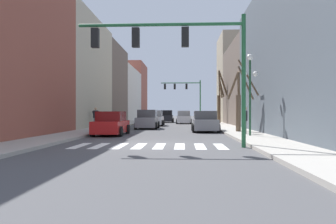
{
  "coord_description": "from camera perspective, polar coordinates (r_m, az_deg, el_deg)",
  "views": [
    {
      "loc": [
        1.51,
        -15.31,
        1.51
      ],
      "look_at": [
        -0.49,
        27.46,
        1.54
      ],
      "focal_mm": 35.0,
      "sensor_mm": 36.0,
      "label": 1
    }
  ],
  "objects": [
    {
      "name": "car_parked_left_near",
      "position": [
        21.88,
        -9.85,
        -2.08
      ],
      "size": [
        1.97,
        4.29,
        1.56
      ],
      "rotation": [
        0.0,
        0.0,
        1.57
      ],
      "color": "red",
      "rests_on": "ground_plane"
    },
    {
      "name": "sidewalk_left",
      "position": [
        16.93,
        -22.12,
        -4.9
      ],
      "size": [
        2.45,
        90.0,
        0.15
      ],
      "color": "#ADA89E",
      "rests_on": "ground_plane"
    },
    {
      "name": "car_parked_left_far",
      "position": [
        25.5,
        6.46,
        -1.74
      ],
      "size": [
        2.05,
        4.12,
        1.61
      ],
      "rotation": [
        0.0,
        0.0,
        1.57
      ],
      "color": "gray",
      "rests_on": "ground_plane"
    },
    {
      "name": "building_row_left",
      "position": [
        43.74,
        -12.35,
        4.92
      ],
      "size": [
        6.0,
        65.99,
        11.83
      ],
      "color": "#934C3D",
      "rests_on": "ground_plane"
    },
    {
      "name": "building_row_right",
      "position": [
        31.78,
        17.89,
        7.16
      ],
      "size": [
        6.0,
        42.68,
        12.54
      ],
      "color": "#515B66",
      "rests_on": "ground_plane"
    },
    {
      "name": "street_lamp_right_corner",
      "position": [
        19.81,
        14.09,
        5.71
      ],
      "size": [
        0.95,
        0.36,
        4.76
      ],
      "color": "#1E4C2D",
      "rests_on": "sidewalk_right"
    },
    {
      "name": "pedestrian_near_right_corner",
      "position": [
        21.31,
        13.26,
        -0.96
      ],
      "size": [
        0.24,
        0.74,
        1.72
      ],
      "rotation": [
        0.0,
        0.0,
        1.61
      ],
      "color": "#4C4C51",
      "rests_on": "sidewalk_right"
    },
    {
      "name": "pedestrian_on_left_sidewalk",
      "position": [
        29.62,
        -12.5,
        -0.61
      ],
      "size": [
        0.48,
        0.7,
        1.8
      ],
      "rotation": [
        0.0,
        0.0,
        4.16
      ],
      "color": "#4C4C51",
      "rests_on": "sidewalk_left"
    },
    {
      "name": "crosswalk_stripes",
      "position": [
        14.67,
        -3.26,
        -5.94
      ],
      "size": [
        6.75,
        2.6,
        0.01
      ],
      "color": "white",
      "rests_on": "ground_plane"
    },
    {
      "name": "sidewalk_right",
      "position": [
        15.91,
        17.5,
        -5.22
      ],
      "size": [
        2.45,
        90.0,
        0.15
      ],
      "color": "#ADA89E",
      "rests_on": "ground_plane"
    },
    {
      "name": "car_at_intersection",
      "position": [
        30.02,
        -3.59,
        -1.39
      ],
      "size": [
        2.0,
        4.44,
        1.73
      ],
      "rotation": [
        0.0,
        0.0,
        -1.57
      ],
      "color": "gray",
      "rests_on": "ground_plane"
    },
    {
      "name": "traffic_signal_near",
      "position": [
        14.38,
        1.94,
        10.96
      ],
      "size": [
        7.23,
        0.28,
        5.7
      ],
      "color": "#236038",
      "rests_on": "ground_plane"
    },
    {
      "name": "ground_plane",
      "position": [
        15.46,
        -2.95,
        -5.65
      ],
      "size": [
        240.0,
        240.0,
        0.0
      ],
      "primitive_type": "plane",
      "color": "#4C4C4F"
    },
    {
      "name": "car_driving_toward_lane",
      "position": [
        43.53,
        2.77,
        -0.98
      ],
      "size": [
        2.01,
        4.27,
        1.7
      ],
      "rotation": [
        0.0,
        0.0,
        1.57
      ],
      "color": "silver",
      "rests_on": "ground_plane"
    },
    {
      "name": "street_tree_left_near",
      "position": [
        40.56,
        9.04,
        2.31
      ],
      "size": [
        1.27,
        2.57,
        6.51
      ],
      "color": "brown",
      "rests_on": "sidewalk_right"
    },
    {
      "name": "car_parked_right_near",
      "position": [
        48.53,
        -0.19,
        -0.84
      ],
      "size": [
        1.98,
        4.42,
        1.8
      ],
      "rotation": [
        0.0,
        0.0,
        -1.57
      ],
      "color": "black",
      "rests_on": "ground_plane"
    },
    {
      "name": "street_tree_left_far",
      "position": [
        23.94,
        12.29,
        1.9
      ],
      "size": [
        1.93,
        2.18,
        5.14
      ],
      "color": "brown",
      "rests_on": "sidewalk_right"
    },
    {
      "name": "traffic_signal_far",
      "position": [
        49.9,
        3.12,
        3.63
      ],
      "size": [
        6.06,
        0.28,
        6.37
      ],
      "color": "#236038",
      "rests_on": "ground_plane"
    },
    {
      "name": "car_parked_right_mid",
      "position": [
        36.64,
        -2.43,
        -1.15
      ],
      "size": [
        2.18,
        4.5,
        1.71
      ],
      "rotation": [
        0.0,
        0.0,
        -1.57
      ],
      "color": "silver",
      "rests_on": "ground_plane"
    }
  ]
}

